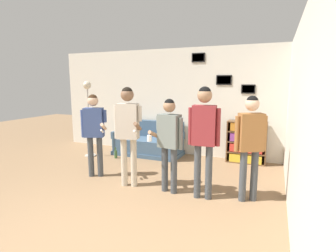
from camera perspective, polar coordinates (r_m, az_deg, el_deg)
ground_plane at (r=3.45m, az=-24.18°, el=-23.61°), size 20.00×20.00×0.00m
wall_back at (r=6.74m, az=3.40°, el=5.22°), size 7.29×0.08×2.70m
wall_right at (r=4.17m, az=26.07°, el=1.74°), size 0.06×6.80×2.70m
couch at (r=6.82m, az=-4.21°, el=-3.82°), size 1.75×0.80×0.85m
bookshelf at (r=6.31m, az=16.70°, el=-3.42°), size 0.88×0.30×0.97m
floor_lamp at (r=6.77m, az=-17.01°, el=4.52°), size 0.28×0.28×1.88m
person_player_foreground_left at (r=5.26m, az=-15.81°, el=-0.22°), size 0.58×0.39×1.62m
person_player_foreground_center at (r=4.61m, az=-8.72°, el=0.07°), size 0.55×0.44×1.77m
person_watcher_holding_cup at (r=4.32m, az=0.25°, el=-2.30°), size 0.54×0.39×1.58m
person_spectator_near_bookshelf at (r=4.09m, az=7.84°, el=-0.95°), size 0.50×0.23×1.78m
person_spectator_far_right at (r=4.17m, az=17.52°, el=-2.48°), size 0.45×0.34×1.65m
bottle_on_floor at (r=6.62m, az=-11.31°, el=-5.98°), size 0.07×0.07×0.27m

